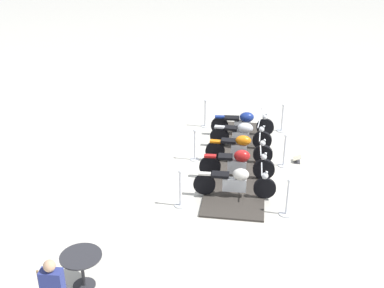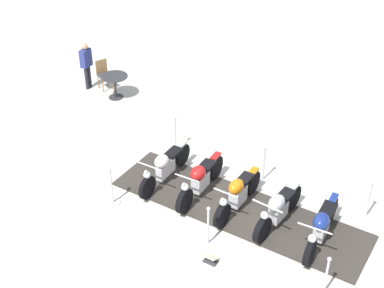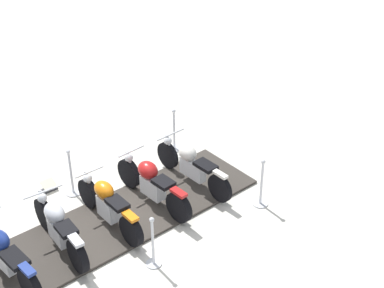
{
  "view_description": "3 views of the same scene",
  "coord_description": "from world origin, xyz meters",
  "px_view_note": "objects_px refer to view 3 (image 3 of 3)",
  "views": [
    {
      "loc": [
        0.86,
        -13.37,
        7.0
      ],
      "look_at": [
        -1.3,
        -1.09,
        1.06
      ],
      "focal_mm": 44.53,
      "sensor_mm": 36.0,
      "label": 1
    },
    {
      "loc": [
        9.13,
        4.76,
        8.71
      ],
      "look_at": [
        -0.97,
        -1.96,
        0.66
      ],
      "focal_mm": 51.53,
      "sensor_mm": 36.0,
      "label": 2
    },
    {
      "loc": [
        -7.77,
        4.19,
        7.19
      ],
      "look_at": [
        -0.06,
        -1.98,
        1.13
      ],
      "focal_mm": 53.87,
      "sensor_mm": 36.0,
      "label": 3
    }
  ],
  "objects_px": {
    "motorcycle_cream": "(191,164)",
    "info_placard": "(49,187)",
    "motorcycle_maroon": "(152,183)",
    "stanchion_left_front": "(261,190)",
    "motorcycle_chrome": "(58,227)",
    "motorcycle_navy": "(3,253)",
    "stanchion_right_front": "(174,137)",
    "stanchion_left_mid": "(153,248)",
    "stanchion_right_mid": "(72,180)",
    "motorcycle_copper": "(108,204)"
  },
  "relations": [
    {
      "from": "motorcycle_navy",
      "to": "stanchion_left_front",
      "type": "xyz_separation_m",
      "value": [
        -1.3,
        -4.85,
        -0.15
      ]
    },
    {
      "from": "motorcycle_maroon",
      "to": "motorcycle_chrome",
      "type": "bearing_deg",
      "value": 87.64
    },
    {
      "from": "motorcycle_chrome",
      "to": "motorcycle_cream",
      "type": "bearing_deg",
      "value": -85.39
    },
    {
      "from": "motorcycle_maroon",
      "to": "stanchion_right_mid",
      "type": "bearing_deg",
      "value": 35.11
    },
    {
      "from": "motorcycle_chrome",
      "to": "stanchion_right_mid",
      "type": "height_order",
      "value": "stanchion_right_mid"
    },
    {
      "from": "info_placard",
      "to": "stanchion_left_front",
      "type": "bearing_deg",
      "value": -46.65
    },
    {
      "from": "stanchion_left_mid",
      "to": "info_placard",
      "type": "distance_m",
      "value": 3.26
    },
    {
      "from": "stanchion_left_mid",
      "to": "motorcycle_cream",
      "type": "bearing_deg",
      "value": -53.89
    },
    {
      "from": "motorcycle_navy",
      "to": "motorcycle_maroon",
      "type": "bearing_deg",
      "value": -93.6
    },
    {
      "from": "stanchion_left_mid",
      "to": "motorcycle_navy",
      "type": "bearing_deg",
      "value": 57.2
    },
    {
      "from": "motorcycle_navy",
      "to": "stanchion_left_mid",
      "type": "distance_m",
      "value": 2.54
    },
    {
      "from": "stanchion_left_mid",
      "to": "motorcycle_chrome",
      "type": "bearing_deg",
      "value": 37.65
    },
    {
      "from": "motorcycle_navy",
      "to": "stanchion_right_mid",
      "type": "xyz_separation_m",
      "value": [
        1.42,
        -2.06,
        -0.16
      ]
    },
    {
      "from": "stanchion_right_front",
      "to": "motorcycle_navy",
      "type": "bearing_deg",
      "value": 107.36
    },
    {
      "from": "motorcycle_copper",
      "to": "stanchion_right_mid",
      "type": "xyz_separation_m",
      "value": [
        1.37,
        0.04,
        -0.17
      ]
    },
    {
      "from": "stanchion_left_mid",
      "to": "stanchion_left_front",
      "type": "bearing_deg",
      "value": -88.46
    },
    {
      "from": "motorcycle_chrome",
      "to": "stanchion_right_front",
      "type": "xyz_separation_m",
      "value": [
        1.46,
        -3.72,
        -0.2
      ]
    },
    {
      "from": "stanchion_right_front",
      "to": "info_placard",
      "type": "bearing_deg",
      "value": 83.48
    },
    {
      "from": "stanchion_right_mid",
      "to": "stanchion_left_front",
      "type": "height_order",
      "value": "stanchion_left_front"
    },
    {
      "from": "motorcycle_cream",
      "to": "stanchion_left_mid",
      "type": "distance_m",
      "value": 2.54
    },
    {
      "from": "motorcycle_copper",
      "to": "stanchion_left_front",
      "type": "relative_size",
      "value": 1.95
    },
    {
      "from": "motorcycle_maroon",
      "to": "info_placard",
      "type": "relative_size",
      "value": 6.97
    },
    {
      "from": "motorcycle_copper",
      "to": "stanchion_left_mid",
      "type": "distance_m",
      "value": 1.43
    },
    {
      "from": "motorcycle_copper",
      "to": "motorcycle_chrome",
      "type": "bearing_deg",
      "value": 90.26
    },
    {
      "from": "motorcycle_maroon",
      "to": "stanchion_left_front",
      "type": "xyz_separation_m",
      "value": [
        -1.39,
        -1.71,
        -0.17
      ]
    },
    {
      "from": "motorcycle_copper",
      "to": "stanchion_left_mid",
      "type": "relative_size",
      "value": 2.0
    },
    {
      "from": "stanchion_right_mid",
      "to": "stanchion_left_front",
      "type": "bearing_deg",
      "value": -134.29
    },
    {
      "from": "stanchion_left_front",
      "to": "stanchion_left_mid",
      "type": "distance_m",
      "value": 2.71
    },
    {
      "from": "motorcycle_navy",
      "to": "info_placard",
      "type": "distance_m",
      "value": 2.55
    },
    {
      "from": "stanchion_right_front",
      "to": "stanchion_left_front",
      "type": "xyz_separation_m",
      "value": [
        -2.79,
        -0.08,
        0.04
      ]
    },
    {
      "from": "motorcycle_cream",
      "to": "info_placard",
      "type": "height_order",
      "value": "motorcycle_cream"
    },
    {
      "from": "stanchion_right_mid",
      "to": "info_placard",
      "type": "xyz_separation_m",
      "value": [
        0.42,
        0.34,
        -0.27
      ]
    },
    {
      "from": "motorcycle_navy",
      "to": "motorcycle_chrome",
      "type": "bearing_deg",
      "value": -93.65
    },
    {
      "from": "motorcycle_maroon",
      "to": "motorcycle_navy",
      "type": "xyz_separation_m",
      "value": [
        -0.09,
        3.14,
        -0.02
      ]
    },
    {
      "from": "stanchion_right_mid",
      "to": "stanchion_left_mid",
      "type": "distance_m",
      "value": 2.79
    },
    {
      "from": "motorcycle_navy",
      "to": "stanchion_left_front",
      "type": "bearing_deg",
      "value": -110.21
    },
    {
      "from": "motorcycle_copper",
      "to": "stanchion_right_front",
      "type": "xyz_separation_m",
      "value": [
        1.44,
        -2.68,
        -0.2
      ]
    },
    {
      "from": "motorcycle_copper",
      "to": "stanchion_right_mid",
      "type": "distance_m",
      "value": 1.38
    },
    {
      "from": "motorcycle_maroon",
      "to": "motorcycle_navy",
      "type": "relative_size",
      "value": 1.0
    },
    {
      "from": "motorcycle_navy",
      "to": "stanchion_right_mid",
      "type": "bearing_deg",
      "value": -60.6
    },
    {
      "from": "motorcycle_copper",
      "to": "stanchion_right_mid",
      "type": "height_order",
      "value": "stanchion_right_mid"
    },
    {
      "from": "motorcycle_cream",
      "to": "motorcycle_chrome",
      "type": "bearing_deg",
      "value": 88.73
    },
    {
      "from": "motorcycle_cream",
      "to": "motorcycle_maroon",
      "type": "bearing_deg",
      "value": 88.99
    },
    {
      "from": "motorcycle_copper",
      "to": "motorcycle_navy",
      "type": "height_order",
      "value": "motorcycle_navy"
    },
    {
      "from": "stanchion_left_front",
      "to": "stanchion_right_mid",
      "type": "bearing_deg",
      "value": 45.71
    },
    {
      "from": "motorcycle_cream",
      "to": "stanchion_right_mid",
      "type": "xyz_separation_m",
      "value": [
        1.3,
        2.13,
        -0.17
      ]
    },
    {
      "from": "stanchion_right_front",
      "to": "info_placard",
      "type": "distance_m",
      "value": 3.09
    },
    {
      "from": "motorcycle_navy",
      "to": "info_placard",
      "type": "xyz_separation_m",
      "value": [
        1.84,
        -1.72,
        -0.43
      ]
    },
    {
      "from": "stanchion_right_mid",
      "to": "motorcycle_copper",
      "type": "bearing_deg",
      "value": -178.45
    },
    {
      "from": "motorcycle_maroon",
      "to": "stanchion_left_mid",
      "type": "relative_size",
      "value": 2.1
    }
  ]
}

